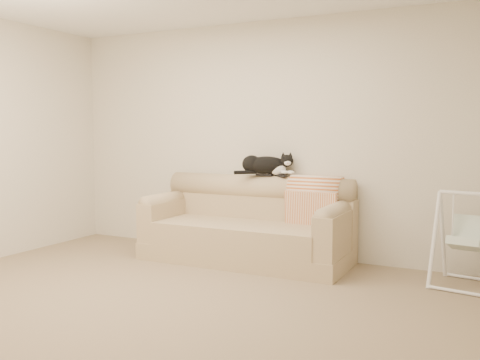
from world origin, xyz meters
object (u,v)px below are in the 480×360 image
at_px(sofa, 248,228).
at_px(baby_swing, 467,239).
at_px(tuxedo_cat, 266,165).
at_px(remote_b, 281,176).
at_px(remote_a, 264,175).

distance_m(sofa, baby_swing, 2.17).
height_order(tuxedo_cat, baby_swing, tuxedo_cat).
bearing_deg(remote_b, remote_a, 179.64).
bearing_deg(remote_b, baby_swing, -7.63).
height_order(sofa, baby_swing, sofa).
bearing_deg(remote_a, tuxedo_cat, 15.48).
bearing_deg(sofa, tuxedo_cat, 65.63).
xyz_separation_m(sofa, remote_b, (0.28, 0.22, 0.56)).
distance_m(remote_a, tuxedo_cat, 0.11).
bearing_deg(baby_swing, remote_b, 172.37).
xyz_separation_m(sofa, remote_a, (0.08, 0.22, 0.56)).
height_order(remote_b, baby_swing, remote_b).
distance_m(remote_a, remote_b, 0.20).
relative_size(remote_b, tuxedo_cat, 0.27).
xyz_separation_m(remote_a, remote_b, (0.20, -0.00, -0.00)).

